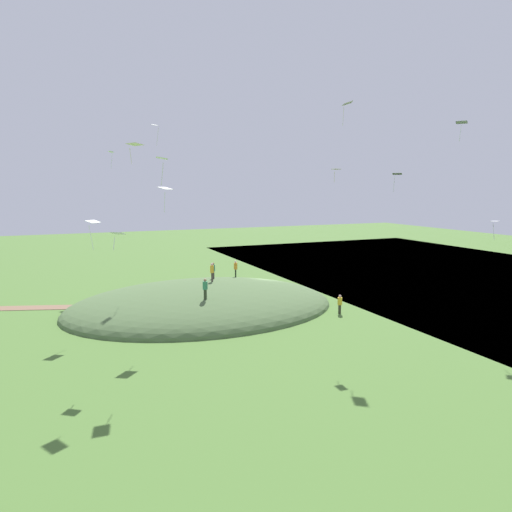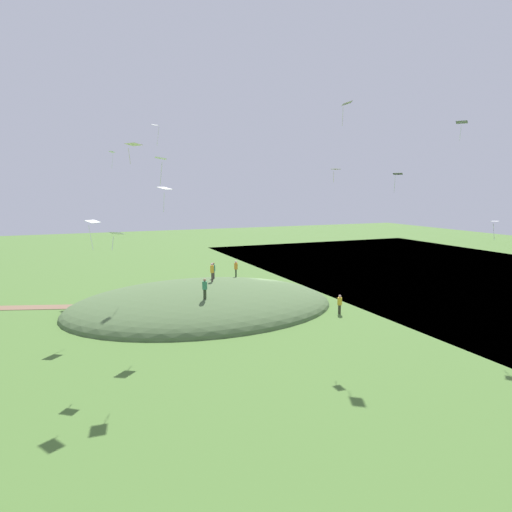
# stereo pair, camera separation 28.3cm
# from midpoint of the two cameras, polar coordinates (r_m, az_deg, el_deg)

# --- Properties ---
(ground_plane) EXTENTS (160.00, 160.00, 0.00)m
(ground_plane) POSITION_cam_midpoint_polar(r_m,az_deg,el_deg) (49.59, 1.09, -4.64)
(ground_plane) COLOR #476C2E
(lake_water) EXTENTS (45.54, 80.00, 0.40)m
(lake_water) POSITION_cam_midpoint_polar(r_m,az_deg,el_deg) (66.28, 24.06, -2.25)
(lake_water) COLOR #324666
(lake_water) RESTS_ON ground_plane
(grass_hill) EXTENTS (25.38, 19.14, 4.39)m
(grass_hill) POSITION_cam_midpoint_polar(r_m,az_deg,el_deg) (44.10, -6.83, -6.34)
(grass_hill) COLOR #4A633A
(grass_hill) RESTS_ON ground_plane
(dirt_path) EXTENTS (16.03, 6.77, 0.04)m
(dirt_path) POSITION_cam_midpoint_polar(r_m,az_deg,el_deg) (48.73, -26.91, -5.77)
(dirt_path) COLOR brown
(dirt_path) RESTS_ON ground_plane
(person_on_hilltop) EXTENTS (0.53, 0.53, 1.83)m
(person_on_hilltop) POSITION_cam_midpoint_polar(r_m,az_deg,el_deg) (44.88, -5.65, -1.71)
(person_on_hilltop) COLOR #40372F
(person_on_hilltop) RESTS_ON grass_hill
(person_watching_kites) EXTENTS (0.56, 0.56, 1.74)m
(person_watching_kites) POSITION_cam_midpoint_polar(r_m,az_deg,el_deg) (42.03, 10.16, -5.61)
(person_watching_kites) COLOR #313124
(person_watching_kites) RESTS_ON ground_plane
(person_near_shore) EXTENTS (0.59, 0.59, 1.75)m
(person_near_shore) POSITION_cam_midpoint_polar(r_m,az_deg,el_deg) (38.88, -6.53, -3.75)
(person_near_shore) COLOR #2F3924
(person_near_shore) RESTS_ON grass_hill
(person_walking_path) EXTENTS (0.49, 0.49, 1.67)m
(person_walking_path) POSITION_cam_midpoint_polar(r_m,az_deg,el_deg) (46.94, -5.49, -1.56)
(person_walking_path) COLOR #3F3834
(person_walking_path) RESTS_ON grass_hill
(person_with_child) EXTENTS (0.52, 0.52, 1.79)m
(person_with_child) POSITION_cam_midpoint_polar(r_m,az_deg,el_deg) (49.44, -2.71, -1.34)
(person_with_child) COLOR black
(person_with_child) RESTS_ON grass_hill
(kite_0) EXTENTS (0.88, 1.15, 1.81)m
(kite_0) POSITION_cam_midpoint_polar(r_m,az_deg,el_deg) (30.73, -11.85, 11.64)
(kite_0) COLOR silver
(kite_1) EXTENTS (1.10, 1.23, 1.30)m
(kite_1) POSITION_cam_midpoint_polar(r_m,az_deg,el_deg) (30.46, -15.08, 13.16)
(kite_1) COLOR silver
(kite_2) EXTENTS (1.01, 1.06, 1.61)m
(kite_2) POSITION_cam_midpoint_polar(r_m,az_deg,el_deg) (42.46, 23.93, 14.80)
(kite_2) COLOR white
(kite_3) EXTENTS (1.14, 1.14, 2.01)m
(kite_3) POSITION_cam_midpoint_polar(r_m,az_deg,el_deg) (51.01, 16.90, 9.59)
(kite_3) COLOR silver
(kite_4) EXTENTS (1.36, 1.37, 1.92)m
(kite_4) POSITION_cam_midpoint_polar(r_m,az_deg,el_deg) (35.77, -11.40, 8.12)
(kite_4) COLOR white
(kite_5) EXTENTS (0.80, 0.63, 2.08)m
(kite_5) POSITION_cam_midpoint_polar(r_m,az_deg,el_deg) (48.56, -12.58, 15.29)
(kite_5) COLOR white
(kite_6) EXTENTS (0.70, 0.84, 1.93)m
(kite_6) POSITION_cam_midpoint_polar(r_m,az_deg,el_deg) (55.15, -17.66, 12.04)
(kite_6) COLOR white
(kite_7) EXTENTS (0.92, 0.83, 1.51)m
(kite_7) POSITION_cam_midpoint_polar(r_m,az_deg,el_deg) (40.29, 27.29, 3.71)
(kite_7) COLOR white
(kite_8) EXTENTS (0.53, 0.73, 1.00)m
(kite_8) POSITION_cam_midpoint_polar(r_m,az_deg,el_deg) (34.83, 9.68, 10.48)
(kite_8) COLOR silver
(kite_9) EXTENTS (1.27, 1.28, 2.31)m
(kite_9) POSITION_cam_midpoint_polar(r_m,az_deg,el_deg) (38.23, -19.76, 3.86)
(kite_9) COLOR white
(kite_10) EXTENTS (1.08, 1.25, 1.80)m
(kite_10) POSITION_cam_midpoint_polar(r_m,az_deg,el_deg) (37.71, 11.02, 17.98)
(kite_10) COLOR silver
(kite_11) EXTENTS (0.95, 0.90, 1.16)m
(kite_11) POSITION_cam_midpoint_polar(r_m,az_deg,el_deg) (29.64, -17.07, 2.62)
(kite_11) COLOR white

